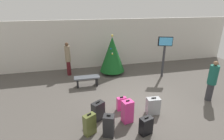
# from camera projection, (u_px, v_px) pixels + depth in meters

# --- Properties ---
(ground_plane) EXTENTS (16.00, 16.00, 0.00)m
(ground_plane) POSITION_uv_depth(u_px,v_px,m) (140.00, 103.00, 7.03)
(ground_plane) COLOR #514C47
(back_wall) EXTENTS (16.00, 0.20, 2.87)m
(back_wall) POSITION_uv_depth(u_px,v_px,m) (112.00, 43.00, 10.82)
(back_wall) COLOR beige
(back_wall) RESTS_ON ground_plane
(holiday_tree) EXTENTS (1.37, 1.37, 2.20)m
(holiday_tree) POSITION_uv_depth(u_px,v_px,m) (112.00, 54.00, 9.61)
(holiday_tree) COLOR #4C3319
(holiday_tree) RESTS_ON ground_plane
(flight_info_kiosk) EXTENTS (0.72, 0.30, 2.17)m
(flight_info_kiosk) POSITION_uv_depth(u_px,v_px,m) (164.00, 50.00, 9.04)
(flight_info_kiosk) COLOR #333338
(flight_info_kiosk) RESTS_ON ground_plane
(waiting_bench) EXTENTS (1.21, 0.44, 0.48)m
(waiting_bench) POSITION_uv_depth(u_px,v_px,m) (87.00, 79.00, 8.33)
(waiting_bench) COLOR #4C5159
(waiting_bench) RESTS_ON ground_plane
(traveller_0) EXTENTS (0.41, 0.41, 1.68)m
(traveller_0) POSITION_uv_depth(u_px,v_px,m) (212.00, 80.00, 6.93)
(traveller_0) COLOR #333338
(traveller_0) RESTS_ON ground_plane
(traveller_1) EXTENTS (0.40, 0.40, 1.83)m
(traveller_1) POSITION_uv_depth(u_px,v_px,m) (68.00, 58.00, 9.41)
(traveller_1) COLOR #4C1419
(traveller_1) RESTS_ON ground_plane
(suitcase_0) EXTENTS (0.42, 0.36, 0.72)m
(suitcase_0) POSITION_uv_depth(u_px,v_px,m) (90.00, 124.00, 5.24)
(suitcase_0) COLOR #59602D
(suitcase_0) RESTS_ON ground_plane
(suitcase_1) EXTENTS (0.39, 0.34, 0.82)m
(suitcase_1) POSITION_uv_depth(u_px,v_px,m) (127.00, 111.00, 5.78)
(suitcase_1) COLOR #E5388C
(suitcase_1) RESTS_ON ground_plane
(suitcase_2) EXTENTS (0.49, 0.43, 0.69)m
(suitcase_2) POSITION_uv_depth(u_px,v_px,m) (98.00, 111.00, 5.93)
(suitcase_2) COLOR #232326
(suitcase_2) RESTS_ON ground_plane
(suitcase_3) EXTENTS (0.43, 0.33, 0.60)m
(suitcase_3) POSITION_uv_depth(u_px,v_px,m) (146.00, 126.00, 5.27)
(suitcase_3) COLOR black
(suitcase_3) RESTS_ON ground_plane
(suitcase_4) EXTENTS (0.40, 0.37, 0.73)m
(suitcase_4) POSITION_uv_depth(u_px,v_px,m) (109.00, 126.00, 5.18)
(suitcase_4) COLOR #232326
(suitcase_4) RESTS_ON ground_plane
(suitcase_5) EXTENTS (0.36, 0.20, 0.55)m
(suitcase_5) POSITION_uv_depth(u_px,v_px,m) (121.00, 104.00, 6.48)
(suitcase_5) COLOR #E5388C
(suitcase_5) RESTS_ON ground_plane
(suitcase_6) EXTENTS (0.49, 0.31, 0.65)m
(suitcase_6) POSITION_uv_depth(u_px,v_px,m) (153.00, 106.00, 6.25)
(suitcase_6) COLOR #9EA0A5
(suitcase_6) RESTS_ON ground_plane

